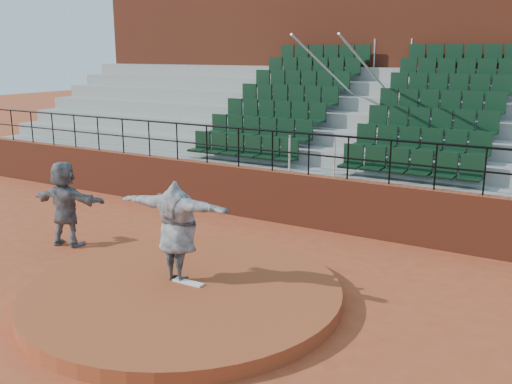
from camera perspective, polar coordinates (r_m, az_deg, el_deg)
ground at (r=10.20m, az=-7.28°, el=-10.60°), size 90.00×90.00×0.00m
pitchers_mound at (r=10.15m, az=-7.30°, el=-9.96°), size 5.50×5.50×0.25m
pitching_rubber at (r=10.20m, az=-6.81°, el=-8.95°), size 0.60×0.15×0.03m
boundary_wall at (r=14.03m, az=5.20°, el=-0.86°), size 24.00×0.30×1.30m
wall_railing at (r=13.74m, az=5.32°, el=4.71°), size 24.04×0.05×1.03m
seating_deck at (r=17.16m, az=10.52°, el=4.38°), size 24.00×5.97×4.63m
press_box_facade at (r=20.71m, az=14.66°, el=11.63°), size 24.00×3.00×7.10m
pitcher at (r=10.10m, az=-7.91°, el=-3.86°), size 2.26×0.78×1.80m
fielder at (r=13.20m, az=-18.56°, el=-1.12°), size 1.85×0.89×1.91m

